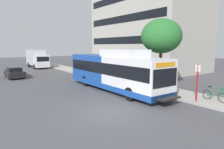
{
  "coord_description": "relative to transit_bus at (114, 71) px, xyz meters",
  "views": [
    {
      "loc": [
        -6.66,
        -9.39,
        3.92
      ],
      "look_at": [
        2.88,
        3.95,
        1.6
      ],
      "focal_mm": 32.22,
      "sensor_mm": 36.0,
      "label": 1
    }
  ],
  "objects": [
    {
      "name": "transit_bus",
      "position": [
        0.0,
        0.0,
        0.0
      ],
      "size": [
        2.58,
        12.25,
        3.65
      ],
      "color": "white",
      "rests_on": "ground"
    },
    {
      "name": "parked_car_far_lane",
      "position": [
        -5.87,
        13.15,
        -1.04
      ],
      "size": [
        1.8,
        4.5,
        1.33
      ],
      "color": "black",
      "rests_on": "ground"
    },
    {
      "name": "box_truck_background",
      "position": [
        -0.18,
        23.7,
        0.04
      ],
      "size": [
        2.32,
        7.01,
        3.25
      ],
      "color": "silver",
      "rests_on": "ground"
    },
    {
      "name": "ground_plane",
      "position": [
        -3.75,
        3.13,
        -1.7
      ],
      "size": [
        120.0,
        120.0,
        0.0
      ],
      "primitive_type": "plane",
      "color": "#4C4C51"
    },
    {
      "name": "bus_stop_sign_pole",
      "position": [
        2.17,
        -6.67,
        -0.05
      ],
      "size": [
        0.1,
        0.36,
        2.6
      ],
      "color": "red",
      "rests_on": "sidewalk_curb"
    },
    {
      "name": "lattice_comm_tower",
      "position": [
        16.91,
        27.97,
        5.87
      ],
      "size": [
        1.1,
        1.1,
        23.25
      ],
      "color": "#B7B7BC",
      "rests_on": "ground"
    },
    {
      "name": "bicycle_parked",
      "position": [
        3.32,
        -7.35,
        -1.14
      ],
      "size": [
        0.52,
        1.76,
        1.02
      ],
      "color": "black",
      "rests_on": "sidewalk_curb"
    },
    {
      "name": "street_tree_near_stop",
      "position": [
        3.86,
        -1.92,
        3.09
      ],
      "size": [
        3.64,
        3.64,
        6.22
      ],
      "color": "#4C3823",
      "rests_on": "sidewalk_curb"
    },
    {
      "name": "sidewalk_curb",
      "position": [
        3.25,
        1.13,
        -1.63
      ],
      "size": [
        3.0,
        56.0,
        0.14
      ],
      "primitive_type": "cube",
      "color": "#A8A399",
      "rests_on": "ground"
    }
  ]
}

